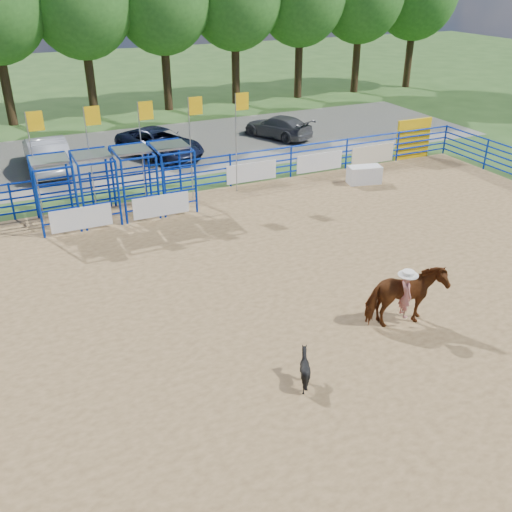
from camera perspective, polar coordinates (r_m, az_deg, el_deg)
name	(u,v)px	position (r m, az deg, el deg)	size (l,w,h in m)	color
ground	(267,312)	(16.22, 1.11, -5.63)	(120.00, 120.00, 0.00)	#385B24
arena_dirt	(267,312)	(16.21, 1.11, -5.60)	(30.00, 20.00, 0.02)	#9D7C4E
gravel_strip	(127,153)	(31.14, -12.75, 10.01)	(40.00, 10.00, 0.01)	gray
announcer_table	(364,175)	(26.26, 10.77, 7.99)	(1.47, 0.68, 0.78)	silver
horse_and_rider	(405,295)	(15.68, 14.71, -3.83)	(2.18, 1.23, 2.28)	brown
calf	(305,368)	(13.50, 4.88, -11.12)	(0.66, 0.74, 0.82)	black
car_b	(47,154)	(29.21, -20.19, 9.60)	(1.73, 4.96, 1.63)	gray
car_c	(160,143)	(29.95, -9.59, 11.05)	(2.34, 5.08, 1.41)	#141932
car_d	(278,127)	(33.22, 2.20, 12.80)	(1.72, 4.22, 1.23)	#575759
perimeter_fence	(267,289)	(15.83, 1.14, -3.34)	(30.10, 20.10, 1.50)	#082DB6
chute_assembly	(124,183)	(22.78, -13.03, 7.09)	(19.32, 2.41, 4.20)	#082DB6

